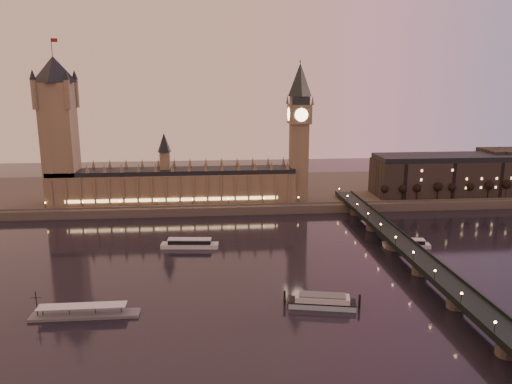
% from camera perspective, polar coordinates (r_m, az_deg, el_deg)
% --- Properties ---
extents(ground, '(700.00, 700.00, 0.00)m').
position_cam_1_polar(ground, '(266.15, -2.29, -8.52)').
color(ground, black).
rests_on(ground, ground).
extents(far_embankment, '(560.00, 130.00, 6.00)m').
position_cam_1_polar(far_embankment, '(425.18, 0.59, 0.12)').
color(far_embankment, '#423D35').
rests_on(far_embankment, ground).
extents(palace_of_westminster, '(180.00, 26.62, 52.00)m').
position_cam_1_polar(palace_of_westminster, '(377.17, -9.38, 1.20)').
color(palace_of_westminster, brown).
rests_on(palace_of_westminster, ground).
extents(victoria_tower, '(31.68, 31.68, 118.00)m').
position_cam_1_polar(victoria_tower, '(385.25, -21.66, 7.34)').
color(victoria_tower, brown).
rests_on(victoria_tower, ground).
extents(big_ben, '(17.68, 17.68, 104.00)m').
position_cam_1_polar(big_ben, '(375.80, 4.97, 7.79)').
color(big_ben, brown).
rests_on(big_ben, ground).
extents(westminster_bridge, '(13.20, 260.00, 15.30)m').
position_cam_1_polar(westminster_bridge, '(283.54, 16.65, -6.51)').
color(westminster_bridge, black).
rests_on(westminster_bridge, ground).
extents(city_block, '(155.00, 45.00, 34.00)m').
position_cam_1_polar(city_block, '(437.77, 23.11, 2.01)').
color(city_block, black).
rests_on(city_block, ground).
extents(bare_tree_0, '(6.38, 6.38, 12.98)m').
position_cam_1_polar(bare_tree_0, '(387.85, 14.38, 0.38)').
color(bare_tree_0, black).
rests_on(bare_tree_0, ground).
extents(bare_tree_1, '(6.38, 6.38, 12.98)m').
position_cam_1_polar(bare_tree_1, '(392.67, 16.28, 0.41)').
color(bare_tree_1, black).
rests_on(bare_tree_1, ground).
extents(bare_tree_2, '(6.38, 6.38, 12.98)m').
position_cam_1_polar(bare_tree_2, '(397.92, 18.14, 0.45)').
color(bare_tree_2, black).
rests_on(bare_tree_2, ground).
extents(bare_tree_3, '(6.38, 6.38, 12.98)m').
position_cam_1_polar(bare_tree_3, '(403.57, 19.94, 0.48)').
color(bare_tree_3, black).
rests_on(bare_tree_3, ground).
extents(bare_tree_4, '(6.38, 6.38, 12.98)m').
position_cam_1_polar(bare_tree_4, '(409.61, 21.69, 0.51)').
color(bare_tree_4, black).
rests_on(bare_tree_4, ground).
extents(bare_tree_5, '(6.38, 6.38, 12.98)m').
position_cam_1_polar(bare_tree_5, '(416.02, 23.39, 0.54)').
color(bare_tree_5, black).
rests_on(bare_tree_5, ground).
extents(bare_tree_6, '(6.38, 6.38, 12.98)m').
position_cam_1_polar(bare_tree_6, '(422.79, 25.04, 0.57)').
color(bare_tree_6, black).
rests_on(bare_tree_6, ground).
extents(bare_tree_7, '(6.38, 6.38, 12.98)m').
position_cam_1_polar(bare_tree_7, '(429.90, 26.63, 0.60)').
color(bare_tree_7, black).
rests_on(bare_tree_7, ground).
extents(cruise_boat_a, '(33.94, 10.41, 5.34)m').
position_cam_1_polar(cruise_boat_a, '(296.43, -7.59, -5.86)').
color(cruise_boat_a, silver).
rests_on(cruise_boat_a, ground).
extents(cruise_boat_b, '(27.54, 10.49, 4.96)m').
position_cam_1_polar(cruise_boat_b, '(307.45, 16.83, -5.66)').
color(cruise_boat_b, silver).
rests_on(cruise_boat_b, ground).
extents(moored_barge, '(32.70, 13.91, 6.12)m').
position_cam_1_polar(moored_barge, '(223.26, 7.58, -12.28)').
color(moored_barge, '#97B2C1').
rests_on(moored_barge, ground).
extents(pontoon_pier, '(44.58, 7.43, 11.89)m').
position_cam_1_polar(pontoon_pier, '(225.54, -19.00, -13.01)').
color(pontoon_pier, '#595B5E').
rests_on(pontoon_pier, ground).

